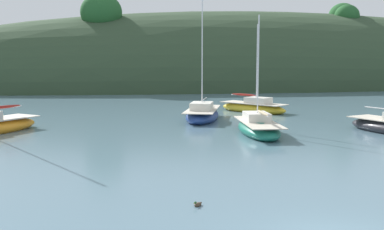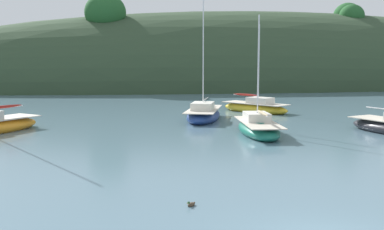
% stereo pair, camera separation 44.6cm
% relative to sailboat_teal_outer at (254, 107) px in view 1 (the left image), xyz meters
% --- Properties ---
extents(far_shoreline_hill, '(150.00, 36.00, 29.86)m').
position_rel_sailboat_teal_outer_xyz_m(far_shoreline_hill, '(16.86, 40.14, -0.34)').
color(far_shoreline_hill, '#2D422B').
rests_on(far_shoreline_hill, ground).
extents(sailboat_teal_outer, '(6.14, 7.22, 8.56)m').
position_rel_sailboat_teal_outer_xyz_m(sailboat_teal_outer, '(0.00, 0.00, 0.00)').
color(sailboat_teal_outer, gold).
rests_on(sailboat_teal_outer, ground).
extents(sailboat_navy_dinghy, '(3.19, 7.28, 8.24)m').
position_rel_sailboat_teal_outer_xyz_m(sailboat_navy_dinghy, '(-4.03, -12.47, -0.01)').
color(sailboat_navy_dinghy, '#196B56').
rests_on(sailboat_navy_dinghy, ground).
extents(sailboat_blue_center, '(5.05, 8.07, 10.34)m').
position_rel_sailboat_teal_outer_xyz_m(sailboat_blue_center, '(-6.11, -4.63, 0.02)').
color(sailboat_blue_center, navy).
rests_on(sailboat_blue_center, ground).
extents(mooring_buoy_inner, '(0.44, 0.44, 0.54)m').
position_rel_sailboat_teal_outer_xyz_m(mooring_buoy_inner, '(-5.76, 1.22, -0.31)').
color(mooring_buoy_inner, orange).
rests_on(mooring_buoy_inner, ground).
extents(duck_straggler, '(0.37, 0.36, 0.24)m').
position_rel_sailboat_teal_outer_xyz_m(duck_straggler, '(-11.29, -26.52, -0.38)').
color(duck_straggler, '#473828').
rests_on(duck_straggler, ground).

